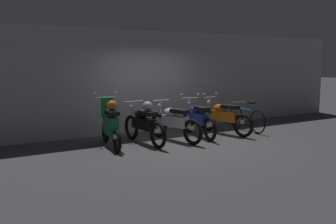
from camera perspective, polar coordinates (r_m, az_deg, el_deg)
ground_plane at (r=9.42m, az=2.02°, el=-4.77°), size 80.00×80.00×0.00m
back_wall at (r=11.00m, az=-3.88°, el=4.73°), size 16.00×0.30×2.94m
motorbike_slot_0 at (r=8.96m, az=-8.83°, el=-1.79°), size 0.58×1.67×1.29m
motorbike_slot_1 at (r=9.24m, az=-3.76°, el=-1.70°), size 0.56×1.95×1.08m
motorbike_slot_2 at (r=9.59m, az=0.95°, el=-1.55°), size 0.59×1.93×1.03m
motorbike_slot_3 at (r=10.18m, az=4.64°, el=-1.03°), size 0.58×1.94×1.15m
motorbike_slot_4 at (r=10.63m, az=8.57°, el=-0.73°), size 0.62×1.93×1.15m
bicycle at (r=11.26m, az=11.97°, el=-1.01°), size 0.50×1.72×0.89m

